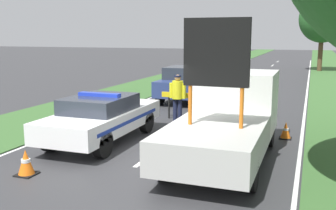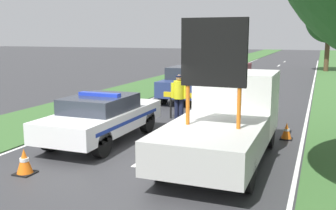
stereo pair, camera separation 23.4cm
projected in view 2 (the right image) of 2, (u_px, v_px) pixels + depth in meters
name	position (u px, v px, depth m)	size (l,w,h in m)	color
ground_plane	(140.00, 162.00, 9.90)	(160.00, 160.00, 0.00)	#333335
lane_markings	(246.00, 88.00, 23.61)	(7.53, 57.60, 0.01)	silver
grass_verge_left	(184.00, 76.00, 30.28)	(3.78, 120.00, 0.03)	#38602D
police_car	(102.00, 117.00, 11.73)	(1.86, 4.73, 1.48)	white
work_truck	(228.00, 116.00, 10.23)	(2.12, 5.56, 3.52)	white
road_barrier	(199.00, 98.00, 14.52)	(2.82, 0.08, 1.01)	black
police_officer	(179.00, 94.00, 14.24)	(0.63, 0.40, 1.74)	#191E38
pedestrian_civilian	(202.00, 100.00, 13.67)	(0.56, 0.35, 1.55)	#232326
traffic_cone_near_police	(24.00, 162.00, 8.97)	(0.43, 0.43, 0.60)	black
traffic_cone_centre_front	(287.00, 131.00, 11.99)	(0.37, 0.37, 0.51)	black
queued_car_hatch_blue	(189.00, 83.00, 18.79)	(1.90, 4.02, 1.67)	navy
queued_car_sedan_black	(217.00, 73.00, 23.87)	(1.92, 4.39, 1.69)	black
queued_car_wagon_maroon	(234.00, 68.00, 28.91)	(1.78, 4.40, 1.43)	maroon
roadside_tree_near_right	(329.00, 19.00, 33.54)	(3.96, 3.96, 6.63)	#4C3823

